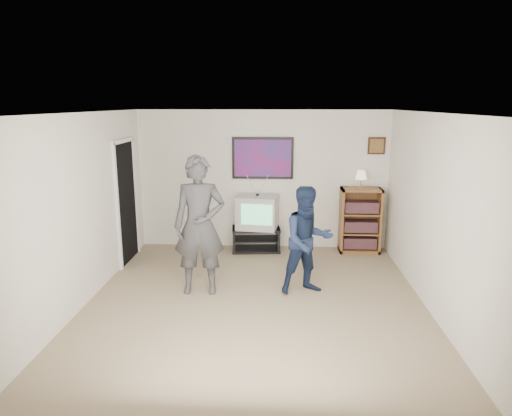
# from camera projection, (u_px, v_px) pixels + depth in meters

# --- Properties ---
(room_shell) EXTENTS (4.51, 5.00, 2.51)m
(room_shell) POSITION_uv_depth(u_px,v_px,m) (257.00, 206.00, 6.16)
(room_shell) COLOR brown
(room_shell) RESTS_ON ground
(media_stand) EXTENTS (0.90, 0.55, 0.43)m
(media_stand) POSITION_uv_depth(u_px,v_px,m) (256.00, 239.00, 8.24)
(media_stand) COLOR black
(media_stand) RESTS_ON room_shell
(crt_television) EXTENTS (0.76, 0.67, 0.59)m
(crt_television) POSITION_uv_depth(u_px,v_px,m) (257.00, 212.00, 8.12)
(crt_television) COLOR #ABABA5
(crt_television) RESTS_ON media_stand
(bookshelf) EXTENTS (0.70, 0.40, 1.15)m
(bookshelf) POSITION_uv_depth(u_px,v_px,m) (360.00, 220.00, 8.11)
(bookshelf) COLOR brown
(bookshelf) RESTS_ON room_shell
(table_lamp) EXTENTS (0.20, 0.20, 0.32)m
(table_lamp) POSITION_uv_depth(u_px,v_px,m) (361.00, 180.00, 7.92)
(table_lamp) COLOR beige
(table_lamp) RESTS_ON bookshelf
(person_tall) EXTENTS (0.74, 0.52, 1.94)m
(person_tall) POSITION_uv_depth(u_px,v_px,m) (200.00, 226.00, 6.27)
(person_tall) COLOR #363639
(person_tall) RESTS_ON room_shell
(person_short) EXTENTS (0.89, 0.79, 1.52)m
(person_short) POSITION_uv_depth(u_px,v_px,m) (308.00, 240.00, 6.30)
(person_short) COLOR #15203B
(person_short) RESTS_ON room_shell
(controller_left) EXTENTS (0.04, 0.13, 0.04)m
(controller_left) POSITION_uv_depth(u_px,v_px,m) (205.00, 209.00, 6.44)
(controller_left) COLOR white
(controller_left) RESTS_ON person_tall
(controller_right) EXTENTS (0.04, 0.13, 0.04)m
(controller_right) POSITION_uv_depth(u_px,v_px,m) (304.00, 220.00, 6.52)
(controller_right) COLOR white
(controller_right) RESTS_ON person_short
(poster) EXTENTS (1.10, 0.03, 0.75)m
(poster) POSITION_uv_depth(u_px,v_px,m) (263.00, 158.00, 8.14)
(poster) COLOR black
(poster) RESTS_ON room_shell
(air_vent) EXTENTS (0.28, 0.02, 0.14)m
(air_vent) POSITION_uv_depth(u_px,v_px,m) (232.00, 141.00, 8.11)
(air_vent) COLOR white
(air_vent) RESTS_ON room_shell
(small_picture) EXTENTS (0.30, 0.03, 0.30)m
(small_picture) POSITION_uv_depth(u_px,v_px,m) (377.00, 146.00, 7.99)
(small_picture) COLOR black
(small_picture) RESTS_ON room_shell
(doorway) EXTENTS (0.03, 0.85, 2.00)m
(doorway) POSITION_uv_depth(u_px,v_px,m) (126.00, 203.00, 7.55)
(doorway) COLOR black
(doorway) RESTS_ON room_shell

